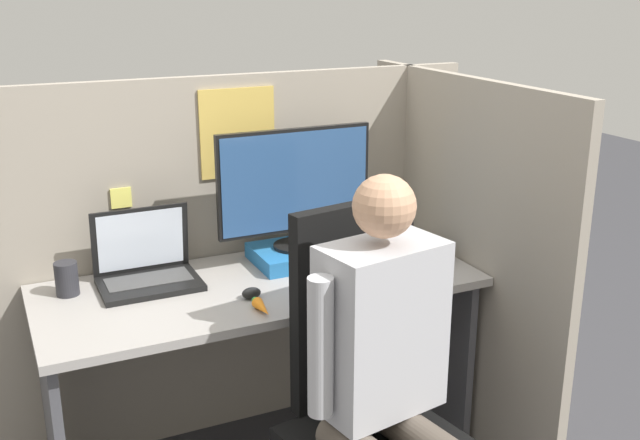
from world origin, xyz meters
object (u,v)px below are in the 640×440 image
object	(u,v)px
monitor	(295,185)
coffee_mug	(387,237)
laptop	(147,270)
paper_box	(296,254)
stapler	(435,251)
office_chair	(366,392)
person	(388,369)
carrot_toy	(262,308)
pen_cup	(67,279)

from	to	relation	value
monitor	coffee_mug	xyz separation A→B (m)	(0.39, -0.01, -0.25)
laptop	paper_box	bearing A→B (deg)	-2.09
stapler	office_chair	bearing A→B (deg)	-139.05
coffee_mug	person	bearing A→B (deg)	-119.74
monitor	carrot_toy	world-z (taller)	monitor
monitor	stapler	size ratio (longest dim) A/B	3.48
monitor	paper_box	bearing A→B (deg)	-90.00
paper_box	office_chair	distance (m)	0.69
monitor	laptop	xyz separation A→B (m)	(-0.55, 0.02, -0.25)
paper_box	coffee_mug	xyz separation A→B (m)	(0.39, -0.01, 0.01)
carrot_toy	person	xyz separation A→B (m)	(0.20, -0.45, -0.04)
monitor	coffee_mug	distance (m)	0.46
coffee_mug	monitor	bearing A→B (deg)	178.36
stapler	carrot_toy	bearing A→B (deg)	-165.33
monitor	office_chair	distance (m)	0.82
carrot_toy	office_chair	world-z (taller)	office_chair
pen_cup	person	bearing A→B (deg)	-49.77
monitor	person	world-z (taller)	person
monitor	coffee_mug	world-z (taller)	monitor
office_chair	person	world-z (taller)	person
carrot_toy	person	bearing A→B (deg)	-66.51
laptop	person	bearing A→B (deg)	-61.08
coffee_mug	pen_cup	xyz separation A→B (m)	(-1.20, 0.04, 0.01)
office_chair	coffee_mug	world-z (taller)	office_chair
monitor	laptop	size ratio (longest dim) A/B	1.75
pen_cup	office_chair	bearing A→B (deg)	-42.14
person	coffee_mug	distance (m)	0.94
laptop	carrot_toy	xyz separation A→B (m)	(0.27, -0.40, -0.03)
monitor	pen_cup	bearing A→B (deg)	177.64
monitor	pen_cup	world-z (taller)	monitor
paper_box	stapler	xyz separation A→B (m)	(0.50, -0.17, -0.01)
stapler	person	world-z (taller)	person
paper_box	stapler	distance (m)	0.53
laptop	person	size ratio (longest dim) A/B	0.27
laptop	stapler	xyz separation A→B (m)	(1.05, -0.19, -0.03)
laptop	coffee_mug	size ratio (longest dim) A/B	3.98
stapler	carrot_toy	xyz separation A→B (m)	(-0.78, -0.20, -0.00)
monitor	office_chair	xyz separation A→B (m)	(-0.05, -0.65, -0.49)
paper_box	person	bearing A→B (deg)	-95.66
monitor	stapler	bearing A→B (deg)	-19.42
carrot_toy	office_chair	xyz separation A→B (m)	(0.23, -0.27, -0.21)
pen_cup	coffee_mug	bearing A→B (deg)	-2.13
stapler	carrot_toy	size ratio (longest dim) A/B	1.35
paper_box	coffee_mug	world-z (taller)	coffee_mug
paper_box	pen_cup	world-z (taller)	pen_cup
office_chair	person	bearing A→B (deg)	-99.96
office_chair	pen_cup	bearing A→B (deg)	137.86
office_chair	carrot_toy	bearing A→B (deg)	129.41
monitor	stapler	xyz separation A→B (m)	(0.50, -0.18, -0.27)
person	laptop	bearing A→B (deg)	118.92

